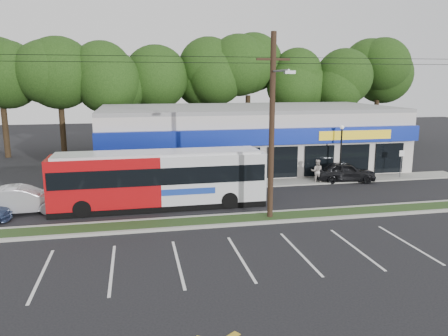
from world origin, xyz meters
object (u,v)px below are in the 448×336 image
car_silver (22,200)px  pedestrian_a (226,177)px  utility_pole (269,121)px  lamp_post (341,146)px  sign_post (401,159)px  car_dark (345,172)px  metrobus (160,178)px  pedestrian_b (317,171)px

car_silver → pedestrian_a: pedestrian_a is taller
utility_pole → lamp_post: size_ratio=11.76×
sign_post → car_dark: (-4.70, -0.07, -0.80)m
utility_pole → metrobus: bearing=147.7°
car_silver → pedestrian_a: (12.68, 3.09, 0.07)m
utility_pole → pedestrian_b: 10.76m
metrobus → car_silver: bearing=176.8°
lamp_post → pedestrian_a: bearing=-174.6°
lamp_post → sign_post: size_ratio=1.91×
utility_pole → lamp_post: 11.67m
utility_pole → metrobus: size_ratio=3.95×
lamp_post → car_silver: size_ratio=0.88×
car_dark → pedestrian_b: 2.31m
lamp_post → pedestrian_a: 9.22m
utility_pole → lamp_post: (8.17, 7.87, -2.74)m
utility_pole → sign_post: size_ratio=22.47×
metrobus → car_dark: size_ratio=2.85×
pedestrian_a → pedestrian_b: bearing=155.6°
metrobus → car_dark: metrobus is taller
utility_pole → metrobus: utility_pole is taller
pedestrian_a → pedestrian_b: pedestrian_b is taller
utility_pole → pedestrian_b: bearing=50.8°
lamp_post → car_dark: bearing=-44.6°
utility_pole → metrobus: 7.60m
sign_post → metrobus: size_ratio=0.18×
sign_post → utility_pole: bearing=-149.9°
metrobus → pedestrian_a: size_ratio=7.33×
car_silver → pedestrian_b: pedestrian_b is taller
utility_pole → pedestrian_a: utility_pole is taller
metrobus → pedestrian_b: (11.82, 4.00, -0.90)m
utility_pole → car_silver: utility_pole is taller
car_dark → car_silver: car_silver is taller
sign_post → metrobus: 19.26m
lamp_post → pedestrian_b: 2.69m
pedestrian_a → pedestrian_b: size_ratio=0.97×
utility_pole → pedestrian_a: size_ratio=28.94×
sign_post → metrobus: bearing=-167.8°
utility_pole → pedestrian_a: (-0.83, 7.03, -4.55)m
lamp_post → car_silver: bearing=-169.7°
metrobus → utility_pole: bearing=-32.8°
pedestrian_b → metrobus: bearing=40.2°
metrobus → pedestrian_b: bearing=18.2°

